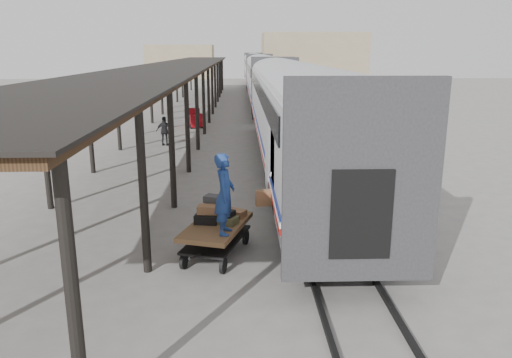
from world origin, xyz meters
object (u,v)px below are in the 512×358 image
at_px(pedestrian, 165,131).
at_px(porter, 225,194).
at_px(luggage_tug, 194,119).
at_px(baggage_cart, 216,232).

bearing_deg(pedestrian, porter, 108.40).
xyz_separation_m(porter, pedestrian, (-3.76, 15.98, -1.04)).
height_order(luggage_tug, porter, porter).
height_order(baggage_cart, porter, porter).
xyz_separation_m(baggage_cart, porter, (0.25, -0.65, 1.19)).
relative_size(baggage_cart, porter, 1.36).
relative_size(luggage_tug, pedestrian, 1.01).
distance_m(luggage_tug, porter, 22.88).
height_order(baggage_cart, pedestrian, pedestrian).
xyz_separation_m(baggage_cart, pedestrian, (-3.51, 15.33, 0.15)).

